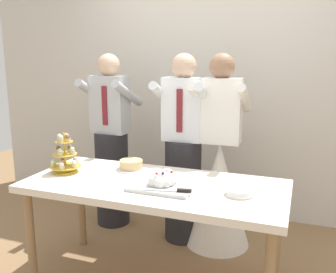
{
  "coord_description": "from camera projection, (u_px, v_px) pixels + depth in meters",
  "views": [
    {
      "loc": [
        0.93,
        -2.23,
        1.62
      ],
      "look_at": [
        0.05,
        0.15,
        1.07
      ],
      "focal_mm": 39.33,
      "sensor_mm": 36.0,
      "label": 1
    }
  ],
  "objects": [
    {
      "name": "cupcake_stand",
      "position": [
        65.0,
        156.0,
        2.75
      ],
      "size": [
        0.23,
        0.23,
        0.31
      ],
      "color": "gold",
      "rests_on": "dessert_table"
    },
    {
      "name": "person_groom",
      "position": [
        183.0,
        159.0,
        3.23
      ],
      "size": [
        0.46,
        0.49,
        1.66
      ],
      "color": "#232328",
      "rests_on": "ground_plane"
    },
    {
      "name": "round_cake",
      "position": [
        131.0,
        165.0,
        2.83
      ],
      "size": [
        0.24,
        0.24,
        0.08
      ],
      "color": "white",
      "rests_on": "dessert_table"
    },
    {
      "name": "person_bride",
      "position": [
        219.0,
        180.0,
        3.18
      ],
      "size": [
        0.56,
        0.56,
        1.66
      ],
      "color": "white",
      "rests_on": "ground_plane"
    },
    {
      "name": "person_guest",
      "position": [
        111.0,
        150.0,
        3.56
      ],
      "size": [
        0.47,
        0.5,
        1.66
      ],
      "color": "#232328",
      "rests_on": "ground_plane"
    },
    {
      "name": "main_cake_tray",
      "position": [
        163.0,
        181.0,
        2.44
      ],
      "size": [
        0.43,
        0.31,
        0.12
      ],
      "color": "silver",
      "rests_on": "dessert_table"
    },
    {
      "name": "plate_stack",
      "position": [
        240.0,
        192.0,
        2.31
      ],
      "size": [
        0.18,
        0.18,
        0.04
      ],
      "color": "white",
      "rests_on": "dessert_table"
    },
    {
      "name": "rear_wall",
      "position": [
        209.0,
        75.0,
        3.76
      ],
      "size": [
        5.2,
        0.1,
        2.9
      ],
      "primitive_type": "cube",
      "color": "beige",
      "rests_on": "ground_plane"
    },
    {
      "name": "dessert_table",
      "position": [
        154.0,
        193.0,
        2.56
      ],
      "size": [
        1.8,
        0.8,
        0.78
      ],
      "color": "silver",
      "rests_on": "ground_plane"
    }
  ]
}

